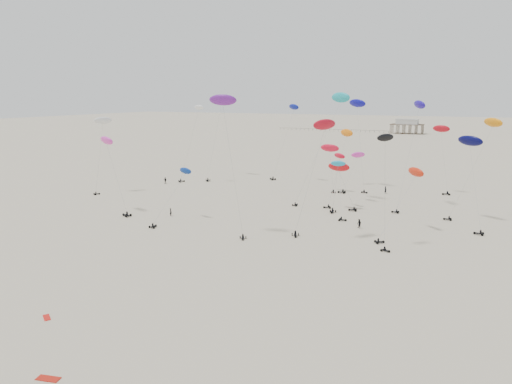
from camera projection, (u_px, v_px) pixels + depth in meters
The scene contains 31 objects.
ground_plane at pixel (375, 160), 197.86m from camera, with size 900.00×900.00×0.00m, color #C1B599.
pavilion_main at pixel (407, 127), 334.68m from camera, with size 21.00×13.00×9.80m.
pier_fence at pixel (332, 130), 356.87m from camera, with size 80.20×0.20×1.50m.
rig_0 at pixel (318, 148), 87.70m from camera, with size 7.80×5.05×21.67m.
rig_1 at pixel (192, 136), 146.58m from camera, with size 7.70×5.25×22.87m.
rig_2 at pixel (443, 144), 129.78m from camera, with size 6.19×5.37×18.04m.
rig_3 at pixel (335, 185), 110.53m from camera, with size 3.50×5.73×11.35m.
rig_4 at pixel (225, 116), 89.54m from camera, with size 8.83×5.22×25.96m.
rig_5 at pixel (409, 184), 93.00m from camera, with size 7.18×15.34×16.12m.
rig_6 at pixel (220, 112), 156.84m from camera, with size 5.98×16.05×26.31m.
rig_7 at pixel (340, 173), 110.77m from camera, with size 7.35×15.36×17.47m.
rig_8 at pixel (330, 153), 132.43m from camera, with size 5.60×4.25×13.03m.
rig_9 at pixel (417, 118), 113.37m from camera, with size 5.38×14.23×25.33m.
rig_10 at pixel (353, 166), 139.53m from camera, with size 4.38×17.64×16.52m.
rig_11 at pixel (385, 172), 82.80m from camera, with size 4.15×5.99×19.38m.
rig_12 at pixel (343, 147), 117.70m from camera, with size 4.62×11.77×18.36m.
rig_13 at pixel (341, 173), 112.14m from camera, with size 7.62×3.22×10.92m.
rig_14 at pixel (358, 110), 137.71m from camera, with size 9.43×13.21×25.44m.
rig_15 at pixel (337, 106), 119.76m from camera, with size 10.30×15.18×27.60m.
rig_16 at pixel (102, 130), 130.60m from camera, with size 4.33×8.24×20.11m.
rig_17 at pixel (111, 156), 108.49m from camera, with size 10.81×5.91×17.14m.
rig_18 at pixel (175, 188), 101.72m from camera, with size 3.87×12.00×13.23m.
rig_19 at pixel (486, 137), 101.68m from camera, with size 10.17×8.37×21.57m.
rig_20 at pixel (288, 125), 148.70m from camera, with size 9.57×5.06×23.19m.
rig_21 at pixel (471, 150), 100.44m from camera, with size 7.30×15.43×19.39m.
spectator_0 at pixel (171, 216), 106.99m from camera, with size 0.73×0.50×2.02m, color black.
spectator_1 at pixel (359, 228), 97.10m from camera, with size 1.05×0.61×2.14m, color black.
spectator_2 at pixel (165, 184), 146.05m from camera, with size 1.32×0.71×2.23m, color black.
spectator_3 at pixel (385, 194), 131.39m from camera, with size 0.83×0.57×2.29m, color black.
grounded_kite_a at pixel (48, 379), 45.57m from camera, with size 2.20×0.90×0.08m, color #B6170B.
grounded_kite_b at pixel (47, 318), 58.12m from camera, with size 1.80×0.70×0.07m, color red.
Camera 1 is at (40.12, 1.81, 25.52)m, focal length 35.00 mm.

